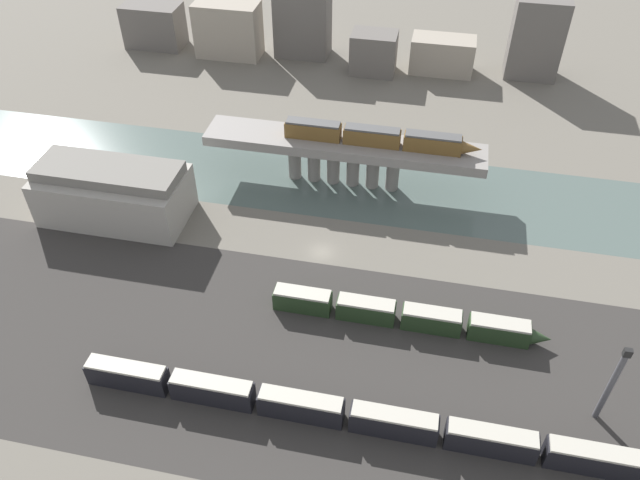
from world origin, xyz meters
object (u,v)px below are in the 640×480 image
Objects in this scene: warehouse_building at (114,192)px; signal_tower at (611,384)px; train_on_bridge at (379,137)px; train_yard_mid at (406,316)px; train_yard_near at (403,425)px.

signal_tower reaches higher than warehouse_building.
signal_tower is at bearing -51.43° from train_on_bridge.
train_on_bridge is 2.60× the size of signal_tower.
train_on_bridge is 0.87× the size of train_yard_mid.
signal_tower is at bearing 17.40° from train_yard_near.
signal_tower reaches higher than train_yard_mid.
train_yard_near is 3.41× the size of warehouse_building.
train_yard_mid is at bearing -16.13° from warehouse_building.
warehouse_building is at bearing 148.28° from train_yard_near.
train_yard_near is 6.37× the size of signal_tower.
train_on_bridge is 50.73m from warehouse_building.
train_on_bridge is 0.41× the size of train_yard_near.
warehouse_building is (-57.82, 35.74, 3.20)m from train_yard_near.
train_on_bridge reaches higher than train_yard_near.
train_yard_mid is at bearing 157.57° from signal_tower.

